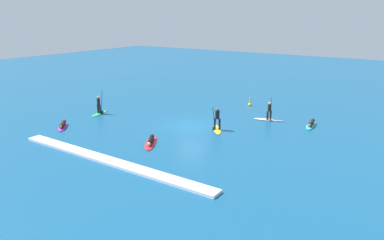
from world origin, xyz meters
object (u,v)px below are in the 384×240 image
Objects in this scene: surfer_on_teal_board at (311,124)px; marker_buoy at (250,104)px; surfer_on_white_board at (269,115)px; surfer_on_purple_board at (63,125)px; surfer_on_green_board at (99,109)px; surfer_on_red_board at (151,142)px; surfer_on_yellow_board at (217,123)px.

surfer_on_teal_board is 2.76× the size of marker_buoy.
surfer_on_purple_board is at bearing -154.08° from surfer_on_white_board.
surfer_on_red_board is at bearing -125.92° from surfer_on_green_board.
surfer_on_purple_board reaches higher than surfer_on_red_board.
surfer_on_teal_board is at bearing 109.91° from surfer_on_red_board.
surfer_on_teal_board is at bearing -25.73° from marker_buoy.
surfer_on_yellow_board is at bearing 123.90° from surfer_on_red_board.
surfer_on_green_board is at bearing -116.01° from surfer_on_yellow_board.
surfer_on_green_board is 0.81× the size of surfer_on_red_board.
surfer_on_yellow_board is at bearing -95.77° from surfer_on_green_board.
surfer_on_yellow_board is 0.78× the size of surfer_on_red_board.
surfer_on_purple_board is 0.73× the size of surfer_on_red_board.
surfer_on_purple_board is 0.91× the size of surfer_on_green_board.
surfer_on_yellow_board is at bearing -81.70° from marker_buoy.
surfer_on_red_board is at bearing -129.44° from surfer_on_white_board.
surfer_on_purple_board is at bearing 173.27° from surfer_on_green_board.
surfer_on_white_board is 5.44m from marker_buoy.
surfer_on_green_board is (-17.89, -7.44, 0.34)m from surfer_on_teal_board.
surfer_on_yellow_board reaches higher than marker_buoy.
surfer_on_green_board is at bearing -74.32° from surfer_on_teal_board.
marker_buoy reaches higher than surfer_on_teal_board.
surfer_on_purple_board is 4.73m from surfer_on_green_board.
surfer_on_white_board is at bearing -90.75° from surfer_on_teal_board.
marker_buoy is (9.81, 15.67, -0.01)m from surfer_on_purple_board.
surfer_on_white_board is at bearing -46.64° from marker_buoy.
surfer_on_white_board is 17.91m from surfer_on_purple_board.
surfer_on_yellow_board is 1.07× the size of surfer_on_purple_board.
surfer_on_white_board is at bearing 119.17° from surfer_on_yellow_board.
surfer_on_red_board is (8.71, 1.11, -0.03)m from surfer_on_purple_board.
surfer_on_teal_board is 13.89m from surfer_on_red_board.
surfer_on_red_board is (9.41, -3.56, -0.37)m from surfer_on_green_board.
surfer_on_purple_board is at bearing -61.75° from surfer_on_teal_board.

